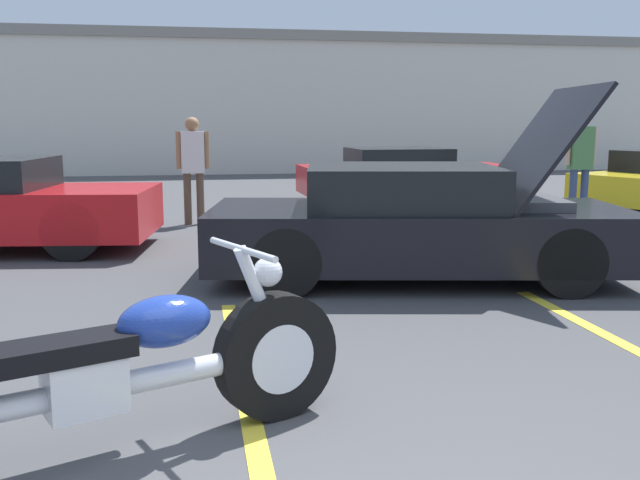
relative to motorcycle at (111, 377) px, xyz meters
name	(u,v)px	position (x,y,z in m)	size (l,w,h in m)	color
parking_stripe_middle	(251,420)	(0.70, 0.32, -0.41)	(0.12, 5.06, 0.01)	yellow
far_building	(210,100)	(1.04, 20.94, 1.92)	(32.00, 4.20, 4.40)	beige
motorcycle	(111,377)	(0.00, 0.00, 0.00)	(2.37, 1.19, 0.99)	black
show_car_hood_open	(419,223)	(2.71, 3.64, 0.17)	(4.51, 2.56, 1.98)	black
parked_car_mid_row	(404,175)	(4.68, 10.68, 0.12)	(4.33, 1.84, 1.10)	red
spectator_near_motorcycle	(193,161)	(0.42, 8.07, 0.59)	(0.52, 0.22, 1.70)	brown
spectator_by_show_car	(581,157)	(6.57, 7.22, 0.66)	(0.52, 0.23, 1.79)	#38476B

